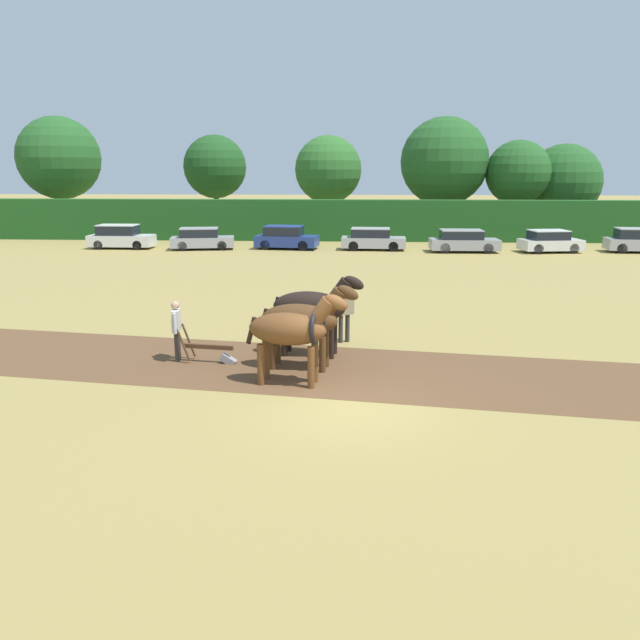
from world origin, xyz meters
The scene contains 22 objects.
ground_plane centered at (0.00, 0.00, 0.00)m, with size 240.00×240.00×0.00m, color #998447.
plowed_furrow_strip centered at (-6.69, 3.40, 0.00)m, with size 35.75×4.39×0.01m, color brown.
hedgerow centered at (0.00, 33.72, 1.52)m, with size 67.90×1.40×3.03m, color #1E511E.
tree_far_left centered at (-24.67, 38.88, 6.14)m, with size 6.77×6.77×9.54m.
tree_left centered at (-11.87, 40.35, 5.43)m, with size 5.28×5.28×8.08m.
tree_center_left centered at (-2.23, 39.39, 5.20)m, with size 5.50×5.50×7.96m.
tree_center centered at (7.17, 38.82, 5.83)m, with size 7.04×7.04×9.36m.
tree_center_right centered at (12.84, 37.86, 4.96)m, with size 5.04×5.04×7.50m.
tree_right centered at (16.91, 39.43, 4.22)m, with size 6.06×6.06×7.26m.
draft_horse_lead_left centered at (-1.45, 1.38, 1.39)m, with size 2.64×1.12×2.40m.
draft_horse_lead_right centered at (-1.27, 2.63, 1.35)m, with size 2.78×1.17×2.40m.
draft_horse_trail_left centered at (-1.10, 3.89, 1.41)m, with size 2.77×1.22×2.43m.
plow centered at (-3.83, 2.99, 0.32)m, with size 1.70×0.56×1.13m.
farmer_at_plow centered at (-4.86, 3.14, 0.99)m, with size 0.28×0.67×1.70m.
farmer_beside_team centered at (-0.23, 5.32, 1.07)m, with size 0.63×0.45×1.80m.
parked_car_far_left centered at (-15.81, 28.08, 0.76)m, with size 4.29×1.73×1.61m.
parked_car_left centered at (-10.20, 27.89, 0.69)m, with size 4.40×2.47×1.44m.
parked_car_center_left centered at (-4.58, 28.46, 0.75)m, with size 4.33×2.34×1.55m.
parked_car_center centered at (1.23, 28.24, 0.70)m, with size 4.27×1.87×1.45m.
parked_car_center_right centered at (7.08, 27.47, 0.70)m, with size 4.42×1.92×1.44m.
parked_car_right centered at (12.64, 27.63, 0.69)m, with size 4.06×2.38×1.44m.
parked_car_far_right centered at (18.28, 27.90, 0.75)m, with size 4.07×2.03×1.56m.
Camera 1 is at (0.08, -13.41, 5.24)m, focal length 35.00 mm.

